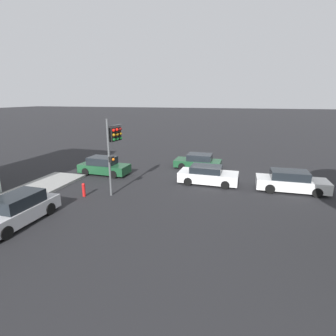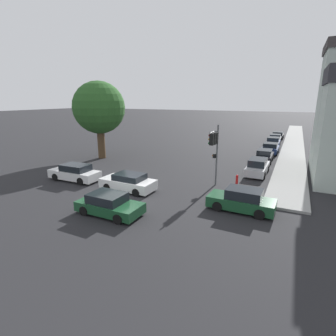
{
  "view_description": "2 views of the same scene",
  "coord_description": "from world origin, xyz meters",
  "px_view_note": "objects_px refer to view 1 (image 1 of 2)",
  "views": [
    {
      "loc": [
        -2.74,
        21.15,
        6.34
      ],
      "look_at": [
        2.29,
        3.53,
        1.41
      ],
      "focal_mm": 28.0,
      "sensor_mm": 36.0,
      "label": 1
    },
    {
      "loc": [
        11.03,
        -14.4,
        7.05
      ],
      "look_at": [
        2.11,
        4.01,
        1.64
      ],
      "focal_mm": 28.0,
      "sensor_mm": 36.0,
      "label": 2
    }
  ],
  "objects_px": {
    "traffic_signal": "(114,141)",
    "fire_hydrant": "(84,189)",
    "crossing_car_0": "(198,161)",
    "parked_car_0": "(17,210)",
    "crossing_car_1": "(104,166)",
    "crossing_car_2": "(208,175)",
    "crossing_car_3": "(291,182)"
  },
  "relations": [
    {
      "from": "crossing_car_1",
      "to": "crossing_car_0",
      "type": "bearing_deg",
      "value": 31.12
    },
    {
      "from": "crossing_car_3",
      "to": "fire_hydrant",
      "type": "relative_size",
      "value": 5.13
    },
    {
      "from": "crossing_car_0",
      "to": "crossing_car_1",
      "type": "relative_size",
      "value": 0.99
    },
    {
      "from": "crossing_car_0",
      "to": "crossing_car_2",
      "type": "distance_m",
      "value": 4.49
    },
    {
      "from": "crossing_car_3",
      "to": "crossing_car_2",
      "type": "bearing_deg",
      "value": 178.08
    },
    {
      "from": "parked_car_0",
      "to": "traffic_signal",
      "type": "bearing_deg",
      "value": 154.04
    },
    {
      "from": "crossing_car_2",
      "to": "parked_car_0",
      "type": "bearing_deg",
      "value": -131.61
    },
    {
      "from": "fire_hydrant",
      "to": "crossing_car_3",
      "type": "bearing_deg",
      "value": -159.96
    },
    {
      "from": "traffic_signal",
      "to": "crossing_car_2",
      "type": "height_order",
      "value": "traffic_signal"
    },
    {
      "from": "traffic_signal",
      "to": "fire_hydrant",
      "type": "relative_size",
      "value": 5.51
    },
    {
      "from": "crossing_car_0",
      "to": "crossing_car_1",
      "type": "bearing_deg",
      "value": 29.91
    },
    {
      "from": "crossing_car_0",
      "to": "crossing_car_1",
      "type": "height_order",
      "value": "crossing_car_1"
    },
    {
      "from": "crossing_car_2",
      "to": "fire_hydrant",
      "type": "relative_size",
      "value": 4.82
    },
    {
      "from": "traffic_signal",
      "to": "fire_hydrant",
      "type": "height_order",
      "value": "traffic_signal"
    },
    {
      "from": "crossing_car_0",
      "to": "parked_car_0",
      "type": "relative_size",
      "value": 0.91
    },
    {
      "from": "traffic_signal",
      "to": "crossing_car_2",
      "type": "distance_m",
      "value": 7.49
    },
    {
      "from": "traffic_signal",
      "to": "crossing_car_1",
      "type": "distance_m",
      "value": 5.73
    },
    {
      "from": "traffic_signal",
      "to": "crossing_car_0",
      "type": "distance_m",
      "value": 9.57
    },
    {
      "from": "traffic_signal",
      "to": "parked_car_0",
      "type": "height_order",
      "value": "traffic_signal"
    },
    {
      "from": "crossing_car_1",
      "to": "fire_hydrant",
      "type": "relative_size",
      "value": 4.64
    },
    {
      "from": "crossing_car_2",
      "to": "crossing_car_3",
      "type": "bearing_deg",
      "value": -0.01
    },
    {
      "from": "traffic_signal",
      "to": "crossing_car_3",
      "type": "bearing_deg",
      "value": 24.14
    },
    {
      "from": "crossing_car_2",
      "to": "crossing_car_3",
      "type": "distance_m",
      "value": 5.78
    },
    {
      "from": "crossing_car_2",
      "to": "fire_hydrant",
      "type": "xyz_separation_m",
      "value": [
        7.52,
        4.97,
        -0.17
      ]
    },
    {
      "from": "crossing_car_1",
      "to": "fire_hydrant",
      "type": "height_order",
      "value": "crossing_car_1"
    },
    {
      "from": "fire_hydrant",
      "to": "crossing_car_2",
      "type": "bearing_deg",
      "value": -146.5
    },
    {
      "from": "crossing_car_1",
      "to": "parked_car_0",
      "type": "distance_m",
      "value": 9.36
    },
    {
      "from": "crossing_car_0",
      "to": "parked_car_0",
      "type": "height_order",
      "value": "parked_car_0"
    },
    {
      "from": "crossing_car_1",
      "to": "parked_car_0",
      "type": "height_order",
      "value": "parked_car_0"
    },
    {
      "from": "parked_car_0",
      "to": "crossing_car_2",
      "type": "bearing_deg",
      "value": 138.36
    },
    {
      "from": "traffic_signal",
      "to": "parked_car_0",
      "type": "bearing_deg",
      "value": -110.49
    },
    {
      "from": "parked_car_0",
      "to": "fire_hydrant",
      "type": "xyz_separation_m",
      "value": [
        -1.08,
        -4.29,
        -0.23
      ]
    }
  ]
}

